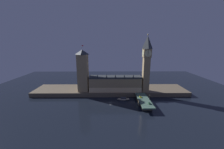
% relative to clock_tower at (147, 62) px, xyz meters
% --- Properties ---
extents(ground_plane, '(400.00, 400.00, 0.00)m').
position_rel_clock_tower_xyz_m(ground_plane, '(-48.34, -25.81, -46.83)').
color(ground_plane, black).
extents(embankment, '(220.00, 42.00, 5.89)m').
position_rel_clock_tower_xyz_m(embankment, '(-48.34, 13.19, -43.88)').
color(embankment, brown).
rests_on(embankment, ground_plane).
extents(parliament_hall, '(71.67, 17.13, 25.12)m').
position_rel_clock_tower_xyz_m(parliament_hall, '(-41.81, 3.08, -30.48)').
color(parliament_hall, '#9E845B').
rests_on(parliament_hall, embankment).
extents(clock_tower, '(10.67, 10.78, 77.10)m').
position_rel_clock_tower_xyz_m(clock_tower, '(0.00, 0.00, 0.00)').
color(clock_tower, '#9E845B').
rests_on(clock_tower, embankment).
extents(victoria_tower, '(13.99, 13.99, 63.32)m').
position_rel_clock_tower_xyz_m(victoria_tower, '(-86.16, 2.55, -12.17)').
color(victoria_tower, '#9E845B').
rests_on(victoria_tower, embankment).
extents(bridge, '(13.25, 46.00, 6.35)m').
position_rel_clock_tower_xyz_m(bridge, '(-8.69, -30.81, -42.62)').
color(bridge, '#476656').
rests_on(bridge, ground_plane).
extents(car_northbound_lead, '(2.08, 4.30, 1.58)m').
position_rel_clock_tower_xyz_m(car_northbound_lead, '(-11.60, -24.32, -39.74)').
color(car_northbound_lead, yellow).
rests_on(car_northbound_lead, bridge).
extents(car_southbound_lead, '(1.98, 4.18, 1.58)m').
position_rel_clock_tower_xyz_m(car_southbound_lead, '(-5.77, -43.42, -39.74)').
color(car_southbound_lead, '#235633').
rests_on(car_southbound_lead, bridge).
extents(pedestrian_near_rail, '(0.38, 0.38, 1.81)m').
position_rel_clock_tower_xyz_m(pedestrian_near_rail, '(-14.52, -38.37, -39.52)').
color(pedestrian_near_rail, black).
rests_on(pedestrian_near_rail, bridge).
extents(pedestrian_mid_walk, '(0.38, 0.38, 1.72)m').
position_rel_clock_tower_xyz_m(pedestrian_mid_walk, '(-2.86, -32.70, -39.57)').
color(pedestrian_mid_walk, black).
rests_on(pedestrian_mid_walk, bridge).
extents(street_lamp_near, '(1.34, 0.60, 6.94)m').
position_rel_clock_tower_xyz_m(street_lamp_near, '(-14.92, -45.53, -36.14)').
color(street_lamp_near, '#2D3333').
rests_on(street_lamp_near, bridge).
extents(street_lamp_mid, '(1.34, 0.60, 5.95)m').
position_rel_clock_tower_xyz_m(street_lamp_mid, '(-2.46, -30.81, -36.76)').
color(street_lamp_mid, '#2D3333').
rests_on(street_lamp_mid, bridge).
extents(street_lamp_far, '(1.34, 0.60, 6.29)m').
position_rel_clock_tower_xyz_m(street_lamp_far, '(-14.92, -16.09, -36.54)').
color(street_lamp_far, '#2D3333').
rests_on(street_lamp_far, bridge).
extents(boat_upstream, '(15.80, 4.84, 4.05)m').
position_rel_clock_tower_xyz_m(boat_upstream, '(-31.77, -17.49, -45.35)').
color(boat_upstream, '#B2A893').
rests_on(boat_upstream, ground_plane).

